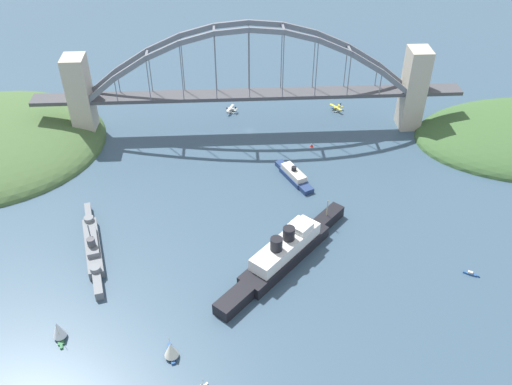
{
  "coord_description": "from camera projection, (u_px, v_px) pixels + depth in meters",
  "views": [
    {
      "loc": [
        13.15,
        320.47,
        193.65
      ],
      "look_at": [
        0.0,
        79.62,
        8.0
      ],
      "focal_mm": 38.97,
      "sensor_mm": 36.0,
      "label": 1
    }
  ],
  "objects": [
    {
      "name": "small_boat_0",
      "position": [
        471.0,
        274.0,
        265.87
      ],
      "size": [
        7.08,
        4.36,
        1.83
      ],
      "color": "#234C8C",
      "rests_on": "ground"
    },
    {
      "name": "seaplane_second_in_formation",
      "position": [
        231.0,
        110.0,
        390.05
      ],
      "size": [
        8.06,
        10.57,
        4.83
      ],
      "color": "#B7B7B2",
      "rests_on": "ground"
    },
    {
      "name": "harbor_ferry_steamer",
      "position": [
        294.0,
        175.0,
        326.32
      ],
      "size": [
        20.15,
        33.9,
        8.51
      ],
      "color": "navy",
      "rests_on": "ground"
    },
    {
      "name": "channel_marker_buoy",
      "position": [
        312.0,
        145.0,
        354.95
      ],
      "size": [
        2.2,
        2.2,
        2.75
      ],
      "color": "red",
      "rests_on": "ground"
    },
    {
      "name": "seaplane_taxiing_near_bridge",
      "position": [
        337.0,
        108.0,
        391.95
      ],
      "size": [
        9.24,
        10.47,
        4.65
      ],
      "color": "#B7B7B2",
      "rests_on": "ground"
    },
    {
      "name": "small_boat_2",
      "position": [
        171.0,
        350.0,
        226.37
      ],
      "size": [
        7.15,
        10.82,
        10.11
      ],
      "color": "#234C8C",
      "rests_on": "ground"
    },
    {
      "name": "harbor_arch_bridge",
      "position": [
        249.0,
        90.0,
        354.38
      ],
      "size": [
        275.3,
        16.34,
        73.04
      ],
      "color": "#BCB29E",
      "rests_on": "ground"
    },
    {
      "name": "small_boat_4",
      "position": [
        58.0,
        330.0,
        233.79
      ],
      "size": [
        7.01,
        10.33,
        10.91
      ],
      "color": "#2D6B3D",
      "rests_on": "ground"
    },
    {
      "name": "ocean_liner",
      "position": [
        285.0,
        252.0,
        269.92
      ],
      "size": [
        70.47,
        74.84,
        19.66
      ],
      "color": "black",
      "rests_on": "ground"
    },
    {
      "name": "naval_cruiser",
      "position": [
        93.0,
        247.0,
        277.14
      ],
      "size": [
        21.06,
        67.77,
        17.09
      ],
      "color": "slate",
      "rests_on": "ground"
    },
    {
      "name": "ground_plane",
      "position": [
        250.0,
        130.0,
        372.26
      ],
      "size": [
        1400.0,
        1400.0,
        0.0
      ],
      "primitive_type": "plane",
      "color": "#385166"
    }
  ]
}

